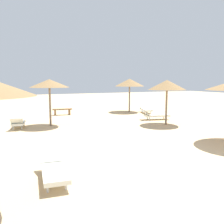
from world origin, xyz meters
TOP-DOWN VIEW (x-y plane):
  - ground_plane at (0.00, 0.00)m, footprint 80.00×80.00m
  - parasol_1 at (-2.09, 7.14)m, footprint 2.30×2.30m
  - parasol_2 at (5.37, 10.76)m, footprint 2.51×2.51m
  - parasol_3 at (4.39, 4.51)m, footprint 2.27×2.27m
  - lounger_0 at (-3.58, -0.84)m, footprint 0.87×1.96m
  - lounger_1 at (-3.87, 7.26)m, footprint 0.99×1.97m
  - lounger_2 at (6.27, 9.59)m, footprint 1.20×1.97m
  - lounger_3 at (4.88, 6.33)m, footprint 2.01×1.14m
  - bench_0 at (-0.35, 11.32)m, footprint 1.54×0.60m

SIDE VIEW (x-z plane):
  - ground_plane at x=0.00m, z-range 0.00..0.00m
  - lounger_3 at x=4.88m, z-range -0.02..0.64m
  - lounger_0 at x=-3.58m, z-range -0.03..0.66m
  - lounger_1 at x=-3.87m, z-range -0.05..0.68m
  - lounger_2 at x=6.27m, z-range -0.07..0.71m
  - bench_0 at x=-0.35m, z-range 0.10..0.59m
  - parasol_3 at x=4.39m, z-range 1.05..3.77m
  - parasol_2 at x=5.37m, z-range 1.08..3.91m
  - parasol_1 at x=-2.09m, z-range 1.12..3.88m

